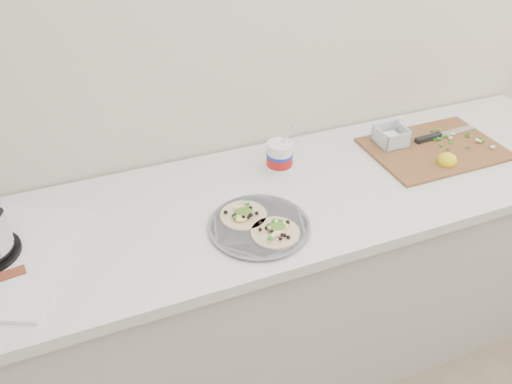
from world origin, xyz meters
name	(u,v)px	position (x,y,z in m)	size (l,w,h in m)	color
counter	(284,282)	(0.00, 1.43, 0.45)	(2.44, 0.66, 0.90)	beige
taco_plate	(259,224)	(-0.17, 1.28, 0.92)	(0.31, 0.31, 0.04)	slate
tub	(281,154)	(0.02, 1.55, 0.97)	(0.09, 0.09, 0.21)	white
cutboard	(430,145)	(0.61, 1.47, 0.92)	(0.49, 0.34, 0.08)	brown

